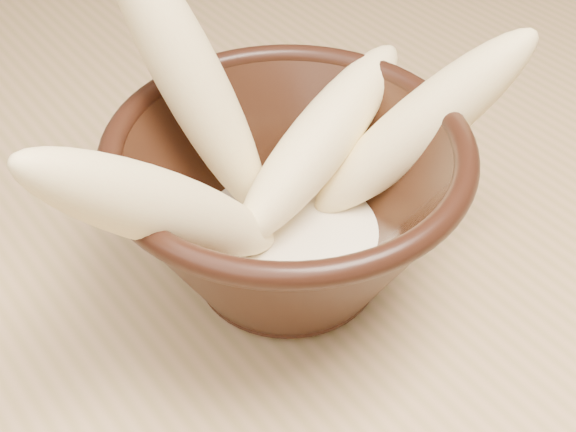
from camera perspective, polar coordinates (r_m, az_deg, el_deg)
name	(u,v)px	position (r m, az deg, el deg)	size (l,w,h in m)	color
table	(386,151)	(0.77, 6.99, 4.62)	(1.20, 0.80, 0.75)	tan
bowl	(288,204)	(0.48, 0.00, 0.88)	(0.22, 0.22, 0.12)	black
milk_puddle	(288,238)	(0.50, 0.00, -1.59)	(0.12, 0.12, 0.02)	beige
banana_upright	(190,76)	(0.48, -7.02, 9.85)	(0.04, 0.04, 0.20)	#F4D390
banana_left	(164,209)	(0.42, -8.79, 0.51)	(0.04, 0.04, 0.19)	#F4D390
banana_right	(422,125)	(0.50, 9.49, 6.40)	(0.04, 0.04, 0.17)	#F4D390
banana_across	(322,138)	(0.50, 2.41, 5.53)	(0.04, 0.04, 0.18)	#F4D390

